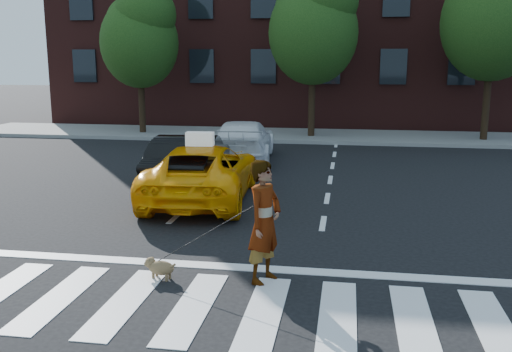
{
  "coord_description": "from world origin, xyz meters",
  "views": [
    {
      "loc": [
        2.06,
        -7.18,
        3.42
      ],
      "look_at": [
        0.27,
        3.79,
        1.1
      ],
      "focal_mm": 40.0,
      "sensor_mm": 36.0,
      "label": 1
    }
  ],
  "objects_px": {
    "taxi": "(203,172)",
    "woman": "(264,222)",
    "black_sedan": "(190,162)",
    "dog": "(159,267)",
    "tree_right": "(495,9)",
    "tree_left": "(140,33)",
    "white_suv": "(243,141)",
    "tree_mid": "(314,22)"
  },
  "relations": [
    {
      "from": "black_sedan",
      "to": "woman",
      "type": "xyz_separation_m",
      "value": [
        2.84,
        -5.9,
        0.22
      ]
    },
    {
      "from": "white_suv",
      "to": "black_sedan",
      "type": "bearing_deg",
      "value": 77.09
    },
    {
      "from": "woman",
      "to": "tree_mid",
      "type": "bearing_deg",
      "value": 25.64
    },
    {
      "from": "tree_mid",
      "to": "tree_right",
      "type": "distance_m",
      "value": 7.01
    },
    {
      "from": "tree_left",
      "to": "taxi",
      "type": "bearing_deg",
      "value": -63.15
    },
    {
      "from": "black_sedan",
      "to": "dog",
      "type": "distance_m",
      "value": 6.2
    },
    {
      "from": "tree_left",
      "to": "black_sedan",
      "type": "relative_size",
      "value": 1.46
    },
    {
      "from": "taxi",
      "to": "white_suv",
      "type": "distance_m",
      "value": 5.33
    },
    {
      "from": "tree_right",
      "to": "white_suv",
      "type": "xyz_separation_m",
      "value": [
        -8.93,
        -5.66,
        -4.58
      ]
    },
    {
      "from": "tree_mid",
      "to": "woman",
      "type": "relative_size",
      "value": 3.71
    },
    {
      "from": "tree_left",
      "to": "black_sedan",
      "type": "distance_m",
      "value": 11.76
    },
    {
      "from": "white_suv",
      "to": "tree_mid",
      "type": "bearing_deg",
      "value": -113.87
    },
    {
      "from": "tree_right",
      "to": "white_suv",
      "type": "height_order",
      "value": "tree_right"
    },
    {
      "from": "tree_right",
      "to": "dog",
      "type": "relative_size",
      "value": 13.53
    },
    {
      "from": "tree_mid",
      "to": "dog",
      "type": "bearing_deg",
      "value": -94.78
    },
    {
      "from": "white_suv",
      "to": "dog",
      "type": "distance_m",
      "value": 10.42
    },
    {
      "from": "taxi",
      "to": "black_sedan",
      "type": "relative_size",
      "value": 1.11
    },
    {
      "from": "dog",
      "to": "white_suv",
      "type": "bearing_deg",
      "value": 106.27
    },
    {
      "from": "black_sedan",
      "to": "tree_right",
      "type": "bearing_deg",
      "value": -137.91
    },
    {
      "from": "tree_right",
      "to": "taxi",
      "type": "bearing_deg",
      "value": -129.1
    },
    {
      "from": "white_suv",
      "to": "dog",
      "type": "bearing_deg",
      "value": 88.23
    },
    {
      "from": "dog",
      "to": "tree_left",
      "type": "bearing_deg",
      "value": 124.0
    },
    {
      "from": "tree_mid",
      "to": "taxi",
      "type": "xyz_separation_m",
      "value": [
        -1.93,
        -10.99,
        -4.17
      ]
    },
    {
      "from": "taxi",
      "to": "woman",
      "type": "bearing_deg",
      "value": 110.8
    },
    {
      "from": "tree_right",
      "to": "dog",
      "type": "height_order",
      "value": "tree_right"
    },
    {
      "from": "tree_left",
      "to": "white_suv",
      "type": "bearing_deg",
      "value": -45.5
    },
    {
      "from": "taxi",
      "to": "white_suv",
      "type": "height_order",
      "value": "white_suv"
    },
    {
      "from": "tree_right",
      "to": "black_sedan",
      "type": "distance_m",
      "value": 14.54
    },
    {
      "from": "black_sedan",
      "to": "dog",
      "type": "height_order",
      "value": "black_sedan"
    },
    {
      "from": "tree_mid",
      "to": "woman",
      "type": "height_order",
      "value": "tree_mid"
    },
    {
      "from": "tree_mid",
      "to": "black_sedan",
      "type": "xyz_separation_m",
      "value": [
        -2.53,
        -10.0,
        -4.12
      ]
    },
    {
      "from": "white_suv",
      "to": "woman",
      "type": "bearing_deg",
      "value": 97.34
    },
    {
      "from": "taxi",
      "to": "black_sedan",
      "type": "bearing_deg",
      "value": -62.78
    },
    {
      "from": "woman",
      "to": "dog",
      "type": "distance_m",
      "value": 1.83
    },
    {
      "from": "tree_right",
      "to": "black_sedan",
      "type": "bearing_deg",
      "value": -133.65
    },
    {
      "from": "taxi",
      "to": "woman",
      "type": "relative_size",
      "value": 2.57
    },
    {
      "from": "woman",
      "to": "black_sedan",
      "type": "bearing_deg",
      "value": 50.25
    },
    {
      "from": "tree_left",
      "to": "tree_right",
      "type": "bearing_deg",
      "value": -0.0
    },
    {
      "from": "black_sedan",
      "to": "woman",
      "type": "relative_size",
      "value": 2.32
    },
    {
      "from": "tree_left",
      "to": "dog",
      "type": "bearing_deg",
      "value": -69.02
    },
    {
      "from": "tree_right",
      "to": "white_suv",
      "type": "bearing_deg",
      "value": -147.62
    },
    {
      "from": "tree_mid",
      "to": "white_suv",
      "type": "xyz_separation_m",
      "value": [
        -1.93,
        -5.66,
        -4.17
      ]
    }
  ]
}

